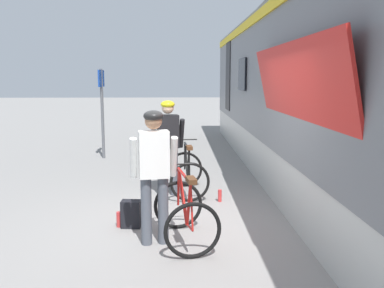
{
  "coord_description": "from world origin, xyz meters",
  "views": [
    {
      "loc": [
        -0.05,
        -5.74,
        2.17
      ],
      "look_at": [
        0.17,
        1.12,
        1.05
      ],
      "focal_mm": 38.21,
      "sensor_mm": 36.0,
      "label": 1
    }
  ],
  "objects_px": {
    "bicycle_near_red": "(185,213)",
    "water_bottle_by_the_backpack": "(119,219)",
    "water_bottle_near_the_bikes": "(220,196)",
    "platform_sign_post": "(102,98)",
    "train_car": "(355,89)",
    "cyclist_near_in_white": "(154,165)",
    "bicycle_far_black": "(187,173)",
    "cyclist_far_in_dark": "(168,139)",
    "backpack_on_platform": "(131,214)"
  },
  "relations": [
    {
      "from": "bicycle_far_black",
      "to": "water_bottle_by_the_backpack",
      "type": "height_order",
      "value": "bicycle_far_black"
    },
    {
      "from": "train_car",
      "to": "backpack_on_platform",
      "type": "height_order",
      "value": "train_car"
    },
    {
      "from": "bicycle_near_red",
      "to": "water_bottle_by_the_backpack",
      "type": "distance_m",
      "value": 1.17
    },
    {
      "from": "cyclist_far_in_dark",
      "to": "water_bottle_near_the_bikes",
      "type": "xyz_separation_m",
      "value": [
        0.92,
        -0.44,
        -0.95
      ]
    },
    {
      "from": "cyclist_far_in_dark",
      "to": "backpack_on_platform",
      "type": "relative_size",
      "value": 4.4
    },
    {
      "from": "cyclist_near_in_white",
      "to": "water_bottle_near_the_bikes",
      "type": "xyz_separation_m",
      "value": [
        1.04,
        1.81,
        -0.95
      ]
    },
    {
      "from": "cyclist_far_in_dark",
      "to": "bicycle_near_red",
      "type": "xyz_separation_m",
      "value": [
        0.28,
        -2.24,
        -0.65
      ]
    },
    {
      "from": "cyclist_far_in_dark",
      "to": "bicycle_near_red",
      "type": "height_order",
      "value": "cyclist_far_in_dark"
    },
    {
      "from": "cyclist_near_in_white",
      "to": "backpack_on_platform",
      "type": "distance_m",
      "value": 1.12
    },
    {
      "from": "train_car",
      "to": "cyclist_near_in_white",
      "type": "height_order",
      "value": "train_car"
    },
    {
      "from": "water_bottle_by_the_backpack",
      "to": "platform_sign_post",
      "type": "relative_size",
      "value": 0.09
    },
    {
      "from": "bicycle_far_black",
      "to": "backpack_on_platform",
      "type": "distance_m",
      "value": 1.93
    },
    {
      "from": "train_car",
      "to": "platform_sign_post",
      "type": "relative_size",
      "value": 7.67
    },
    {
      "from": "cyclist_near_in_white",
      "to": "water_bottle_by_the_backpack",
      "type": "relative_size",
      "value": 7.83
    },
    {
      "from": "bicycle_far_black",
      "to": "water_bottle_by_the_backpack",
      "type": "relative_size",
      "value": 4.97
    },
    {
      "from": "bicycle_far_black",
      "to": "backpack_on_platform",
      "type": "height_order",
      "value": "bicycle_far_black"
    },
    {
      "from": "water_bottle_near_the_bikes",
      "to": "platform_sign_post",
      "type": "bearing_deg",
      "value": 124.32
    },
    {
      "from": "train_car",
      "to": "cyclist_far_in_dark",
      "type": "xyz_separation_m",
      "value": [
        -3.34,
        0.14,
        -0.91
      ]
    },
    {
      "from": "train_car",
      "to": "bicycle_far_black",
      "type": "xyz_separation_m",
      "value": [
        -2.99,
        0.21,
        -1.56
      ]
    },
    {
      "from": "train_car",
      "to": "water_bottle_by_the_backpack",
      "type": "height_order",
      "value": "train_car"
    },
    {
      "from": "bicycle_near_red",
      "to": "water_bottle_near_the_bikes",
      "type": "distance_m",
      "value": 1.93
    },
    {
      "from": "bicycle_near_red",
      "to": "backpack_on_platform",
      "type": "height_order",
      "value": "bicycle_near_red"
    },
    {
      "from": "bicycle_near_red",
      "to": "bicycle_far_black",
      "type": "bearing_deg",
      "value": 88.1
    },
    {
      "from": "bicycle_near_red",
      "to": "bicycle_far_black",
      "type": "relative_size",
      "value": 1.05
    },
    {
      "from": "cyclist_near_in_white",
      "to": "water_bottle_by_the_backpack",
      "type": "bearing_deg",
      "value": 132.11
    },
    {
      "from": "bicycle_near_red",
      "to": "train_car",
      "type": "bearing_deg",
      "value": 34.37
    },
    {
      "from": "water_bottle_near_the_bikes",
      "to": "platform_sign_post",
      "type": "relative_size",
      "value": 0.09
    },
    {
      "from": "water_bottle_near_the_bikes",
      "to": "backpack_on_platform",
      "type": "bearing_deg",
      "value": -139.71
    },
    {
      "from": "platform_sign_post",
      "to": "backpack_on_platform",
      "type": "bearing_deg",
      "value": -75.63
    },
    {
      "from": "cyclist_near_in_white",
      "to": "water_bottle_near_the_bikes",
      "type": "bearing_deg",
      "value": 60.21
    },
    {
      "from": "cyclist_near_in_white",
      "to": "cyclist_far_in_dark",
      "type": "bearing_deg",
      "value": 86.97
    },
    {
      "from": "cyclist_far_in_dark",
      "to": "bicycle_far_black",
      "type": "distance_m",
      "value": 0.74
    },
    {
      "from": "bicycle_far_black",
      "to": "backpack_on_platform",
      "type": "bearing_deg",
      "value": -116.44
    },
    {
      "from": "bicycle_near_red",
      "to": "water_bottle_by_the_backpack",
      "type": "relative_size",
      "value": 5.23
    },
    {
      "from": "bicycle_far_black",
      "to": "backpack_on_platform",
      "type": "relative_size",
      "value": 2.8
    },
    {
      "from": "water_bottle_by_the_backpack",
      "to": "water_bottle_near_the_bikes",
      "type": "bearing_deg",
      "value": 36.59
    },
    {
      "from": "water_bottle_near_the_bikes",
      "to": "cyclist_near_in_white",
      "type": "bearing_deg",
      "value": -119.79
    },
    {
      "from": "backpack_on_platform",
      "to": "water_bottle_by_the_backpack",
      "type": "height_order",
      "value": "backpack_on_platform"
    },
    {
      "from": "bicycle_near_red",
      "to": "water_bottle_near_the_bikes",
      "type": "relative_size",
      "value": 5.47
    },
    {
      "from": "bicycle_near_red",
      "to": "bicycle_far_black",
      "type": "distance_m",
      "value": 2.31
    },
    {
      "from": "bicycle_far_black",
      "to": "platform_sign_post",
      "type": "distance_m",
      "value": 4.35
    },
    {
      "from": "bicycle_far_black",
      "to": "water_bottle_near_the_bikes",
      "type": "relative_size",
      "value": 5.2
    },
    {
      "from": "cyclist_near_in_white",
      "to": "bicycle_far_black",
      "type": "bearing_deg",
      "value": 78.56
    },
    {
      "from": "water_bottle_near_the_bikes",
      "to": "cyclist_far_in_dark",
      "type": "bearing_deg",
      "value": 154.28
    },
    {
      "from": "train_car",
      "to": "water_bottle_by_the_backpack",
      "type": "xyz_separation_m",
      "value": [
        -4.03,
        -1.49,
        -1.85
      ]
    },
    {
      "from": "train_car",
      "to": "water_bottle_near_the_bikes",
      "type": "xyz_separation_m",
      "value": [
        -2.43,
        -0.3,
        -1.86
      ]
    },
    {
      "from": "train_car",
      "to": "water_bottle_near_the_bikes",
      "type": "relative_size",
      "value": 85.52
    },
    {
      "from": "bicycle_near_red",
      "to": "water_bottle_near_the_bikes",
      "type": "xyz_separation_m",
      "value": [
        0.64,
        1.8,
        -0.29
      ]
    },
    {
      "from": "train_car",
      "to": "bicycle_far_black",
      "type": "distance_m",
      "value": 3.38
    },
    {
      "from": "bicycle_near_red",
      "to": "water_bottle_by_the_backpack",
      "type": "bearing_deg",
      "value": 147.67
    }
  ]
}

